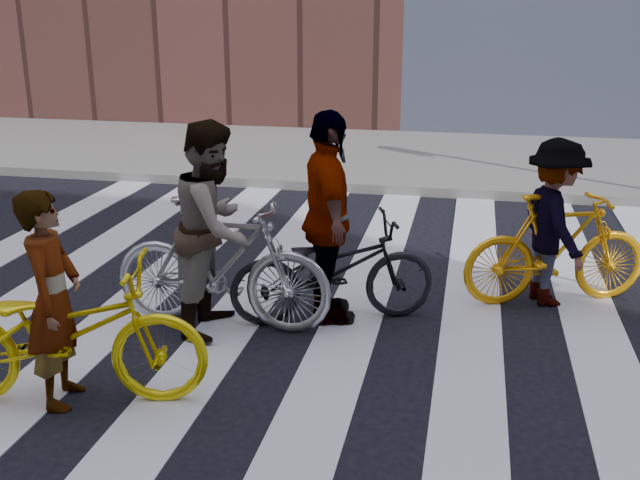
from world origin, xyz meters
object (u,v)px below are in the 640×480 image
(rider_mid, at_px, (215,227))
(rider_right, at_px, (554,223))
(rider_left, at_px, (53,299))
(bike_yellow_right, at_px, (557,249))
(bike_silver_mid, at_px, (221,264))
(rider_rear, at_px, (328,219))
(bike_yellow_left, at_px, (64,333))
(bike_dark_rear, at_px, (333,270))

(rider_mid, bearing_deg, rider_right, -66.77)
(rider_left, relative_size, rider_mid, 0.86)
(bike_yellow_right, bearing_deg, bike_silver_mid, 92.77)
(rider_left, distance_m, rider_rear, 2.50)
(bike_yellow_left, height_order, rider_right, rider_right)
(bike_yellow_left, xyz_separation_m, bike_dark_rear, (1.66, 1.86, -0.05))
(bike_silver_mid, distance_m, rider_left, 1.70)
(bike_silver_mid, bearing_deg, bike_dark_rear, -68.55)
(rider_left, bearing_deg, rider_mid, -37.69)
(bike_yellow_left, bearing_deg, bike_silver_mid, -37.69)
(bike_silver_mid, xyz_separation_m, bike_yellow_right, (3.02, 1.22, -0.05))
(bike_dark_rear, distance_m, rider_left, 2.55)
(rider_rear, bearing_deg, bike_dark_rear, -111.04)
(bike_silver_mid, distance_m, bike_dark_rear, 1.03)
(bike_yellow_left, relative_size, bike_silver_mid, 1.03)
(rider_mid, bearing_deg, rider_left, 156.08)
(rider_mid, xyz_separation_m, rider_rear, (0.96, 0.35, 0.03))
(bike_yellow_left, xyz_separation_m, rider_mid, (0.65, 1.50, 0.40))
(bike_silver_mid, bearing_deg, rider_left, 154.54)
(bike_silver_mid, height_order, bike_dark_rear, bike_silver_mid)
(rider_mid, bearing_deg, bike_dark_rear, -69.48)
(bike_yellow_right, xyz_separation_m, rider_mid, (-3.07, -1.22, 0.40))
(rider_rear, bearing_deg, bike_yellow_left, 118.03)
(rider_mid, relative_size, rider_rear, 0.97)
(bike_yellow_right, bearing_deg, rider_right, 70.70)
(bike_silver_mid, relative_size, bike_yellow_right, 1.09)
(bike_yellow_left, distance_m, rider_mid, 1.69)
(bike_silver_mid, xyz_separation_m, rider_right, (2.97, 1.22, 0.21))
(bike_dark_rear, xyz_separation_m, rider_mid, (-1.01, -0.35, 0.45))
(bike_yellow_right, distance_m, rider_mid, 3.32)
(rider_left, relative_size, rider_rear, 0.83)
(bike_dark_rear, bearing_deg, bike_yellow_right, -88.17)
(bike_silver_mid, relative_size, rider_mid, 1.06)
(bike_yellow_left, relative_size, rider_left, 1.29)
(bike_silver_mid, bearing_deg, rider_mid, 91.17)
(rider_mid, height_order, rider_rear, rider_rear)
(rider_left, height_order, rider_rear, rider_rear)
(bike_silver_mid, height_order, rider_rear, rider_rear)
(bike_dark_rear, relative_size, rider_left, 1.17)
(bike_silver_mid, xyz_separation_m, rider_left, (-0.75, -1.50, 0.21))
(bike_yellow_left, distance_m, rider_rear, 2.50)
(bike_yellow_left, bearing_deg, rider_left, 77.40)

